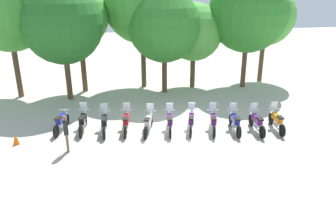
% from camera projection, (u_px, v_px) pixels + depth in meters
% --- Properties ---
extents(ground_plane, '(80.00, 80.00, 0.00)m').
position_uv_depth(ground_plane, '(170.00, 131.00, 17.11)').
color(ground_plane, '#BCB7A8').
extents(motorcycle_0, '(0.78, 2.15, 0.99)m').
position_uv_depth(motorcycle_0, '(61.00, 122.00, 17.02)').
color(motorcycle_0, black).
rests_on(motorcycle_0, ground_plane).
extents(motorcycle_1, '(0.63, 2.19, 1.37)m').
position_uv_depth(motorcycle_1, '(83.00, 122.00, 17.03)').
color(motorcycle_1, black).
rests_on(motorcycle_1, ground_plane).
extents(motorcycle_2, '(0.62, 2.19, 1.37)m').
position_uv_depth(motorcycle_2, '(104.00, 123.00, 16.86)').
color(motorcycle_2, black).
rests_on(motorcycle_2, ground_plane).
extents(motorcycle_3, '(0.69, 2.18, 1.37)m').
position_uv_depth(motorcycle_3, '(126.00, 122.00, 16.98)').
color(motorcycle_3, black).
rests_on(motorcycle_3, ground_plane).
extents(motorcycle_4, '(0.87, 2.11, 1.37)m').
position_uv_depth(motorcycle_4, '(148.00, 123.00, 16.88)').
color(motorcycle_4, black).
rests_on(motorcycle_4, ground_plane).
extents(motorcycle_5, '(0.71, 2.18, 1.37)m').
position_uv_depth(motorcycle_5, '(170.00, 122.00, 16.96)').
color(motorcycle_5, black).
rests_on(motorcycle_5, ground_plane).
extents(motorcycle_6, '(0.84, 2.13, 1.37)m').
position_uv_depth(motorcycle_6, '(191.00, 121.00, 17.05)').
color(motorcycle_6, black).
rests_on(motorcycle_6, ground_plane).
extents(motorcycle_7, '(0.79, 2.15, 1.37)m').
position_uv_depth(motorcycle_7, '(213.00, 122.00, 17.00)').
color(motorcycle_7, black).
rests_on(motorcycle_7, ground_plane).
extents(motorcycle_8, '(0.66, 2.19, 1.37)m').
position_uv_depth(motorcycle_8, '(235.00, 122.00, 16.97)').
color(motorcycle_8, black).
rests_on(motorcycle_8, ground_plane).
extents(motorcycle_9, '(0.62, 2.19, 1.37)m').
position_uv_depth(motorcycle_9, '(257.00, 122.00, 16.96)').
color(motorcycle_9, black).
rests_on(motorcycle_9, ground_plane).
extents(motorcycle_10, '(0.66, 2.18, 1.37)m').
position_uv_depth(motorcycle_10, '(277.00, 121.00, 17.13)').
color(motorcycle_10, black).
rests_on(motorcycle_10, ground_plane).
extents(person_0, '(0.26, 0.41, 1.77)m').
position_uv_depth(person_0, '(66.00, 131.00, 14.68)').
color(person_0, brown).
rests_on(person_0, ground_plane).
extents(tree_0, '(5.28, 5.28, 8.37)m').
position_uv_depth(tree_0, '(7.00, 9.00, 20.50)').
color(tree_0, brown).
rests_on(tree_0, ground_plane).
extents(tree_1, '(5.04, 5.04, 7.42)m').
position_uv_depth(tree_1, '(62.00, 24.00, 20.35)').
color(tree_1, brown).
rests_on(tree_1, ground_plane).
extents(tree_2, '(3.95, 3.95, 7.10)m').
position_uv_depth(tree_2, '(79.00, 18.00, 21.94)').
color(tree_2, brown).
rests_on(tree_2, ground_plane).
extents(tree_3, '(5.29, 5.29, 8.46)m').
position_uv_depth(tree_3, '(142.00, 6.00, 22.81)').
color(tree_3, brown).
rests_on(tree_3, ground_plane).
extents(tree_4, '(4.87, 4.87, 7.03)m').
position_uv_depth(tree_4, '(164.00, 26.00, 21.92)').
color(tree_4, brown).
rests_on(tree_4, ground_plane).
extents(tree_5, '(4.10, 4.10, 6.08)m').
position_uv_depth(tree_5, '(194.00, 32.00, 23.34)').
color(tree_5, brown).
rests_on(tree_5, ground_plane).
extents(tree_6, '(5.57, 5.57, 8.16)m').
position_uv_depth(tree_6, '(248.00, 12.00, 22.87)').
color(tree_6, brown).
rests_on(tree_6, ground_plane).
extents(tree_7, '(4.40, 4.40, 7.17)m').
position_uv_depth(tree_7, '(266.00, 16.00, 24.66)').
color(tree_7, brown).
rests_on(tree_7, ground_plane).
extents(traffic_cone, '(0.32, 0.32, 0.55)m').
position_uv_depth(traffic_cone, '(16.00, 139.00, 15.63)').
color(traffic_cone, orange).
rests_on(traffic_cone, ground_plane).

